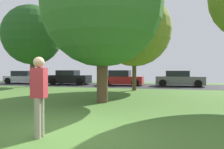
% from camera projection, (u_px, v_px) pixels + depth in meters
% --- Properties ---
extents(ground_plane, '(44.00, 44.00, 0.00)m').
position_uv_depth(ground_plane, '(63.00, 133.00, 5.41)').
color(ground_plane, '#47702D').
extents(road_strip, '(44.00, 6.40, 0.01)m').
position_uv_depth(road_strip, '(142.00, 86.00, 20.90)').
color(road_strip, '#28282B').
rests_on(road_strip, ground_plane).
extents(oak_tree_center, '(5.29, 5.29, 7.03)m').
position_uv_depth(oak_tree_center, '(134.00, 30.00, 16.27)').
color(oak_tree_center, brown).
rests_on(oak_tree_center, ground_plane).
extents(maple_tree_near, '(5.59, 5.59, 7.23)m').
position_uv_depth(maple_tree_near, '(102.00, 6.00, 10.36)').
color(maple_tree_near, brown).
rests_on(maple_tree_near, ground_plane).
extents(birch_tree_lone, '(5.23, 5.23, 7.19)m').
position_uv_depth(birch_tree_lone, '(32.00, 35.00, 19.92)').
color(birch_tree_lone, brown).
rests_on(birch_tree_lone, ground_plane).
extents(person_catcher, '(0.33, 0.30, 1.81)m').
position_uv_depth(person_catcher, '(39.00, 92.00, 5.04)').
color(person_catcher, gray).
rests_on(person_catcher, ground_plane).
extents(parked_car_silver, '(4.30, 1.98, 1.36)m').
position_uv_depth(parked_car_silver, '(25.00, 78.00, 24.17)').
color(parked_car_silver, '#B7B7BC').
rests_on(parked_car_silver, ground_plane).
extents(parked_car_black, '(4.04, 2.02, 1.43)m').
position_uv_depth(parked_car_black, '(70.00, 78.00, 22.60)').
color(parked_car_black, black).
rests_on(parked_car_black, ground_plane).
extents(parked_car_red, '(4.00, 1.95, 1.44)m').
position_uv_depth(parked_car_red, '(121.00, 78.00, 21.51)').
color(parked_car_red, '#B21E1E').
rests_on(parked_car_red, ground_plane).
extents(parked_car_grey, '(4.18, 2.11, 1.40)m').
position_uv_depth(parked_car_grey, '(179.00, 79.00, 20.32)').
color(parked_car_grey, slate).
rests_on(parked_car_grey, ground_plane).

